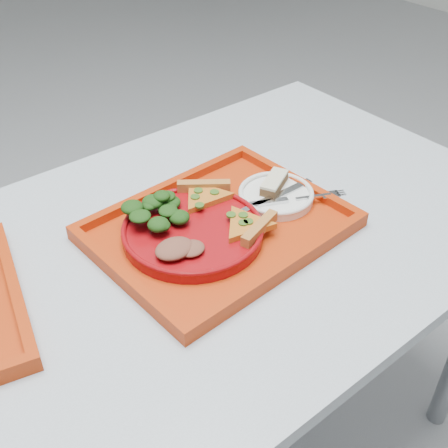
{
  "coord_description": "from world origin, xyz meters",
  "views": [
    {
      "loc": [
        -0.34,
        -0.67,
        1.41
      ],
      "look_at": [
        0.18,
        -0.03,
        0.78
      ],
      "focal_mm": 45.0,
      "sensor_mm": 36.0,
      "label": 1
    }
  ],
  "objects": [
    {
      "name": "fork",
      "position": [
        0.34,
        -0.05,
        0.78
      ],
      "size": [
        0.18,
        0.1,
        0.01
      ],
      "primitive_type": "cube",
      "rotation": [
        0.0,
        0.0,
        -0.45
      ],
      "color": "silver",
      "rests_on": "side_plate"
    },
    {
      "name": "knife",
      "position": [
        0.32,
        -0.02,
        0.78
      ],
      "size": [
        0.19,
        0.02,
        0.01
      ],
      "primitive_type": "cube",
      "rotation": [
        0.0,
        0.0,
        -0.01
      ],
      "color": "silver",
      "rests_on": "side_plate"
    },
    {
      "name": "tray_main",
      "position": [
        0.18,
        -0.01,
        0.76
      ],
      "size": [
        0.47,
        0.37,
        0.01
      ],
      "primitive_type": "cube",
      "rotation": [
        0.0,
        0.0,
        0.05
      ],
      "color": "#AD2D09",
      "rests_on": "table"
    },
    {
      "name": "salad_heap",
      "position": [
        0.09,
        0.06,
        0.8
      ],
      "size": [
        0.1,
        0.09,
        0.05
      ],
      "primitive_type": "ellipsoid",
      "color": "black",
      "rests_on": "dinner_plate"
    },
    {
      "name": "side_plate",
      "position": [
        0.33,
        -0.01,
        0.77
      ],
      "size": [
        0.15,
        0.15,
        0.01
      ],
      "primitive_type": "cylinder",
      "color": "white",
      "rests_on": "tray_main"
    },
    {
      "name": "pizza_slice_a",
      "position": [
        0.21,
        -0.06,
        0.79
      ],
      "size": [
        0.13,
        0.14,
        0.02
      ],
      "primitive_type": null,
      "rotation": [
        0.0,
        0.0,
        1.88
      ],
      "color": "orange",
      "rests_on": "dinner_plate"
    },
    {
      "name": "pizza_slice_b",
      "position": [
        0.2,
        0.06,
        0.79
      ],
      "size": [
        0.16,
        0.16,
        0.02
      ],
      "primitive_type": null,
      "rotation": [
        0.0,
        0.0,
        4.07
      ],
      "color": "orange",
      "rests_on": "dinner_plate"
    },
    {
      "name": "dinner_plate",
      "position": [
        0.13,
        0.0,
        0.77
      ],
      "size": [
        0.26,
        0.26,
        0.02
      ],
      "primitive_type": "cylinder",
      "color": "maroon",
      "rests_on": "tray_main"
    },
    {
      "name": "dessert_bar",
      "position": [
        0.34,
        0.01,
        0.79
      ],
      "size": [
        0.09,
        0.07,
        0.02
      ],
      "rotation": [
        0.0,
        0.0,
        0.48
      ],
      "color": "#462917",
      "rests_on": "side_plate"
    },
    {
      "name": "table",
      "position": [
        0.0,
        0.0,
        0.68
      ],
      "size": [
        1.6,
        0.8,
        0.75
      ],
      "color": "#9BA5AE",
      "rests_on": "ground"
    },
    {
      "name": "meat_portion",
      "position": [
        0.06,
        -0.04,
        0.79
      ],
      "size": [
        0.07,
        0.06,
        0.02
      ],
      "primitive_type": "ellipsoid",
      "color": "brown",
      "rests_on": "dinner_plate"
    }
  ]
}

